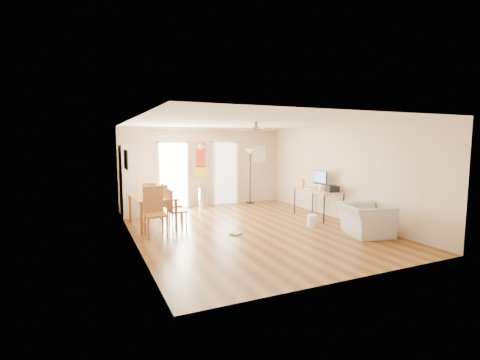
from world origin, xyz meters
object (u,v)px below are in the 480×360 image
dining_chair_right_a (172,203)px  armchair (365,220)px  torchiere_lamp (250,176)px  dining_table (152,211)px  dining_chair_right_b (178,209)px  dining_chair_near (156,212)px  printer (332,189)px  wastebasket_a (312,220)px  computer_desk (318,204)px  trash_can (203,197)px  bookshelf (128,181)px  dining_chair_far (151,199)px

dining_chair_right_a → armchair: dining_chair_right_a is taller
dining_chair_right_a → torchiere_lamp: torchiere_lamp is taller
dining_table → torchiere_lamp: size_ratio=0.82×
dining_chair_right_b → dining_chair_near: dining_chair_near is taller
printer → wastebasket_a: printer is taller
computer_desk → wastebasket_a: bearing=-134.0°
dining_chair_right_b → trash_can: dining_chair_right_b is taller
dining_chair_right_a → computer_desk: bearing=-111.9°
dining_chair_near → trash_can: (2.09, 3.00, -0.24)m
dining_table → dining_chair_right_a: 0.59m
dining_table → trash_can: dining_table is taller
dining_chair_right_a → dining_chair_near: (-0.65, -1.23, 0.05)m
bookshelf → computer_desk: bookshelf is taller
dining_chair_right_a → armchair: bearing=-136.2°
printer → dining_chair_right_a: bearing=174.8°
bookshelf → printer: bearing=-43.8°
wastebasket_a → dining_chair_right_b: bearing=158.8°
computer_desk → printer: bearing=-75.8°
trash_can → printer: (2.61, -3.28, 0.55)m
dining_chair_near → trash_can: dining_chair_near is taller
bookshelf → dining_chair_far: size_ratio=2.15×
computer_desk → wastebasket_a: size_ratio=5.05×
bookshelf → dining_chair_near: 2.65m
dining_table → armchair: size_ratio=1.42×
dining_chair_right_b → dining_chair_right_a: bearing=-0.5°
computer_desk → armchair: size_ratio=1.33×
dining_table → torchiere_lamp: torchiere_lamp is taller
dining_chair_right_b → torchiere_lamp: torchiere_lamp is taller
dining_table → torchiere_lamp: bearing=27.8°
dining_table → dining_chair_far: size_ratio=1.63×
dining_chair_far → armchair: bearing=150.8°
bookshelf → dining_table: bookshelf is taller
dining_chair_right_b → trash_can: (1.44, 2.39, -0.16)m
torchiere_lamp → wastebasket_a: (-0.01, -3.63, -0.80)m
wastebasket_a → torchiere_lamp: bearing=89.8°
dining_chair_near → torchiere_lamp: torchiere_lamp is taller
dining_table → dining_chair_far: (0.21, 1.36, 0.09)m
trash_can → dining_chair_far: bearing=-161.5°
computer_desk → dining_chair_near: bearing=-177.9°
bookshelf → dining_chair_far: 0.82m
trash_can → computer_desk: (2.50, -2.82, 0.07)m
dining_table → trash_can: 2.79m
dining_chair_far → trash_can: (1.78, 0.60, -0.16)m
dining_chair_right_b → wastebasket_a: size_ratio=3.33×
dining_table → wastebasket_a: (3.72, -1.66, -0.25)m
bookshelf → trash_can: bookshelf is taller
dining_table → dining_chair_right_a: dining_chair_right_a is taller
dining_chair_far → torchiere_lamp: 3.61m
dining_chair_far → printer: size_ratio=2.79×
printer → wastebasket_a: bearing=-143.8°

